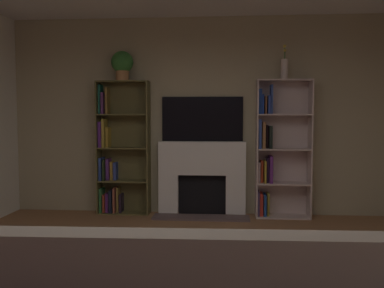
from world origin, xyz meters
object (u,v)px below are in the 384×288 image
at_px(tv, 202,119).
at_px(bookshelf_right, 276,150).
at_px(vase_with_flowers, 284,68).
at_px(potted_plant, 122,64).
at_px(bookshelf_left, 118,153).
at_px(fireplace, 202,177).

relative_size(tv, bookshelf_right, 0.60).
distance_m(tv, vase_with_flowers, 1.33).
bearing_deg(potted_plant, bookshelf_right, 0.90).
distance_m(bookshelf_left, bookshelf_right, 2.26).
bearing_deg(fireplace, tv, 90.00).
height_order(bookshelf_left, potted_plant, potted_plant).
bearing_deg(tv, fireplace, -90.00).
relative_size(tv, potted_plant, 2.76).
xyz_separation_m(bookshelf_left, bookshelf_right, (2.25, -0.02, 0.06)).
bearing_deg(vase_with_flowers, bookshelf_left, 178.62).
distance_m(tv, potted_plant, 1.38).
bearing_deg(bookshelf_right, bookshelf_left, 179.43).
xyz_separation_m(fireplace, bookshelf_left, (-1.22, 0.01, 0.32)).
height_order(fireplace, vase_with_flowers, vase_with_flowers).
xyz_separation_m(bookshelf_left, potted_plant, (0.09, -0.06, 1.28)).
relative_size(bookshelf_right, vase_with_flowers, 4.01).
relative_size(fireplace, potted_plant, 3.19).
xyz_separation_m(tv, bookshelf_left, (-1.22, -0.06, -0.50)).
bearing_deg(potted_plant, bookshelf_left, 148.87).
height_order(fireplace, tv, tv).
relative_size(bookshelf_left, vase_with_flowers, 4.01).
bearing_deg(bookshelf_right, potted_plant, -179.10).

